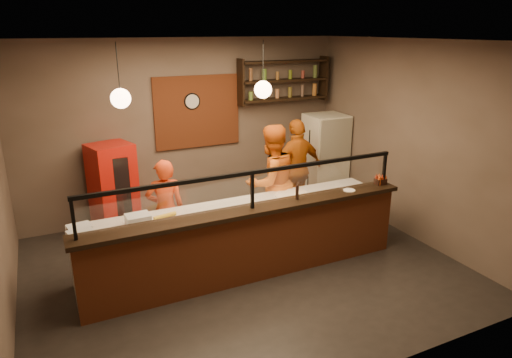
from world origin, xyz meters
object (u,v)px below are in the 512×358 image
cook_mid (271,182)px  condiment_caddy (380,181)px  cook_left (166,210)px  pepper_mill (297,192)px  wall_clock (192,101)px  cook_right (297,169)px  red_cooler (113,189)px  fridge (325,159)px  pizza_dough (293,195)px

cook_mid → condiment_caddy: size_ratio=11.77×
cook_left → pepper_mill: cook_left is taller
wall_clock → cook_right: size_ratio=0.16×
pepper_mill → cook_mid: bearing=81.9°
wall_clock → cook_mid: (0.76, -1.65, -1.15)m
cook_left → red_cooler: (-0.55, 1.31, -0.00)m
condiment_caddy → pepper_mill: size_ratio=0.77×
cook_left → fridge: 3.64m
cook_mid → condiment_caddy: 1.72m
fridge → pizza_dough: bearing=-133.6°
cook_left → condiment_caddy: cook_left is taller
fridge → pepper_mill: fridge is taller
red_cooler → pepper_mill: bearing=-64.7°
cook_mid → pizza_dough: bearing=90.4°
wall_clock → cook_mid: wall_clock is taller
cook_mid → condiment_caddy: (1.34, -1.07, 0.15)m
pepper_mill → cook_right: bearing=59.3°
cook_left → pizza_dough: 1.95m
cook_right → red_cooler: (-3.15, 0.74, -0.14)m
red_cooler → cook_left: bearing=-83.5°
cook_right → condiment_caddy: size_ratio=11.22×
cook_left → cook_right: 2.67m
fridge → pizza_dough: 2.30m
wall_clock → fridge: wall_clock is taller
wall_clock → pizza_dough: wall_clock is taller
wall_clock → pepper_mill: size_ratio=1.42×
condiment_caddy → pepper_mill: pepper_mill is taller
wall_clock → cook_mid: 2.15m
wall_clock → fridge: size_ratio=0.17×
fridge → pepper_mill: (-1.90, -2.12, 0.29)m
fridge → red_cooler: (-4.05, 0.30, -0.11)m
red_cooler → pepper_mill: red_cooler is taller
fridge → cook_right: bearing=-151.9°
cook_right → fridge: 0.99m
cook_mid → red_cooler: size_ratio=1.24×
red_cooler → condiment_caddy: bearing=-49.7°
red_cooler → pizza_dough: (2.40, -1.90, 0.13)m
cook_mid → condiment_caddy: cook_mid is taller
fridge → cook_mid: bearing=-147.0°
cook_left → pepper_mill: 1.99m
red_cooler → condiment_caddy: 4.38m
cook_right → cook_left: bearing=4.8°
cook_left → pizza_dough: size_ratio=2.75×
red_cooler → wall_clock: bearing=-4.9°
wall_clock → pepper_mill: bearing=-77.5°
wall_clock → red_cooler: bearing=-168.7°
cook_left → cook_mid: 1.77m
wall_clock → condiment_caddy: wall_clock is taller
cook_right → wall_clock: bearing=-40.8°
condiment_caddy → cook_mid: bearing=141.4°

